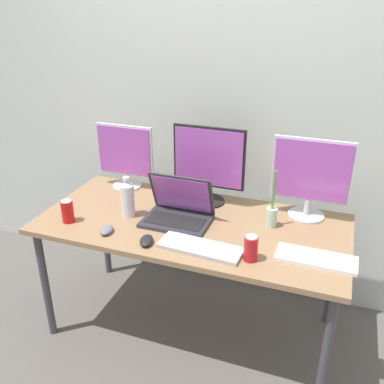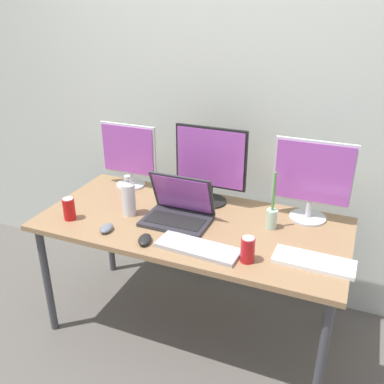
{
  "view_description": "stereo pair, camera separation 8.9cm",
  "coord_description": "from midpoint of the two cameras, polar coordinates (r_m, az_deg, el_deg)",
  "views": [
    {
      "loc": [
        0.7,
        -1.93,
        1.88
      ],
      "look_at": [
        0.0,
        0.0,
        0.92
      ],
      "focal_mm": 40.0,
      "sensor_mm": 36.0,
      "label": 1
    },
    {
      "loc": [
        0.79,
        -1.9,
        1.88
      ],
      "look_at": [
        0.0,
        0.0,
        0.92
      ],
      "focal_mm": 40.0,
      "sensor_mm": 36.0,
      "label": 2
    }
  ],
  "objects": [
    {
      "name": "laptop_silver",
      "position": [
        2.34,
        -0.69,
        -2.46
      ],
      "size": [
        0.36,
        0.26,
        0.26
      ],
      "color": "#2D2D33",
      "rests_on": "work_desk"
    },
    {
      "name": "keyboard_aux",
      "position": [
        2.1,
        2.03,
        -7.46
      ],
      "size": [
        0.42,
        0.17,
        0.02
      ],
      "primitive_type": "cube",
      "rotation": [
        0.0,
        0.0,
        -0.07
      ],
      "color": "#B2B2B7",
      "rests_on": "work_desk"
    },
    {
      "name": "soda_can_near_keyboard",
      "position": [
        2.43,
        -15.06,
        -2.19
      ],
      "size": [
        0.07,
        0.07,
        0.13
      ],
      "color": "red",
      "rests_on": "work_desk"
    },
    {
      "name": "monitor_left",
      "position": [
        2.73,
        -7.51,
        5.01
      ],
      "size": [
        0.38,
        0.19,
        0.41
      ],
      "color": "silver",
      "rests_on": "work_desk"
    },
    {
      "name": "keyboard_main",
      "position": [
        2.09,
        17.12,
        -8.89
      ],
      "size": [
        0.37,
        0.15,
        0.02
      ],
      "primitive_type": "cube",
      "rotation": [
        0.0,
        0.0,
        -0.02
      ],
      "color": "white",
      "rests_on": "work_desk"
    },
    {
      "name": "bamboo_vase",
      "position": [
        2.3,
        11.68,
        -3.22
      ],
      "size": [
        0.06,
        0.06,
        0.32
      ],
      "color": "#B2D1B7",
      "rests_on": "work_desk"
    },
    {
      "name": "mouse_by_laptop",
      "position": [
        2.16,
        -5.14,
        -6.34
      ],
      "size": [
        0.1,
        0.12,
        0.03
      ],
      "primitive_type": "ellipsoid",
      "rotation": [
        0.0,
        0.0,
        0.3
      ],
      "color": "black",
      "rests_on": "work_desk"
    },
    {
      "name": "work_desk",
      "position": [
        2.38,
        1.08,
        -5.26
      ],
      "size": [
        1.68,
        0.79,
        0.74
      ],
      "color": "#424247",
      "rests_on": "ground"
    },
    {
      "name": "soda_can_by_laptop",
      "position": [
        2.01,
        8.7,
        -7.62
      ],
      "size": [
        0.07,
        0.07,
        0.13
      ],
      "color": "red",
      "rests_on": "work_desk"
    },
    {
      "name": "wall_back",
      "position": [
        2.68,
        5.93,
        12.38
      ],
      "size": [
        7.0,
        0.08,
        2.6
      ],
      "primitive_type": "cube",
      "color": "silver",
      "rests_on": "ground"
    },
    {
      "name": "mouse_by_keyboard",
      "position": [
        2.29,
        -10.23,
        -4.79
      ],
      "size": [
        0.07,
        0.1,
        0.03
      ],
      "primitive_type": "ellipsoid",
      "rotation": [
        0.0,
        0.0,
        0.11
      ],
      "color": "slate",
      "rests_on": "work_desk"
    },
    {
      "name": "water_bottle",
      "position": [
        2.4,
        -7.41,
        -0.69
      ],
      "size": [
        0.08,
        0.08,
        0.24
      ],
      "color": "silver",
      "rests_on": "work_desk"
    },
    {
      "name": "monitor_center",
      "position": [
        2.47,
        3.53,
        3.84
      ],
      "size": [
        0.43,
        0.2,
        0.46
      ],
      "color": "black",
      "rests_on": "work_desk"
    },
    {
      "name": "monitor_right",
      "position": [
        2.38,
        16.81,
        1.73
      ],
      "size": [
        0.42,
        0.2,
        0.45
      ],
      "color": "silver",
      "rests_on": "work_desk"
    },
    {
      "name": "ground_plane",
      "position": [
        2.78,
        0.96,
        -17.46
      ],
      "size": [
        16.0,
        16.0,
        0.0
      ],
      "primitive_type": "plane",
      "color": "#5B5651"
    }
  ]
}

